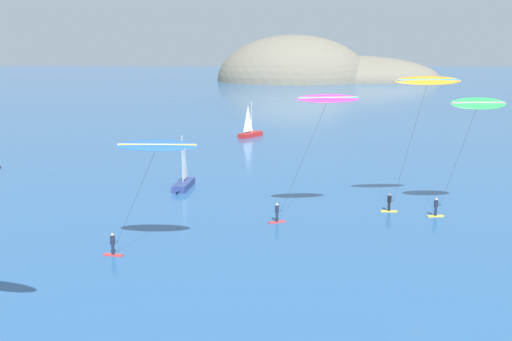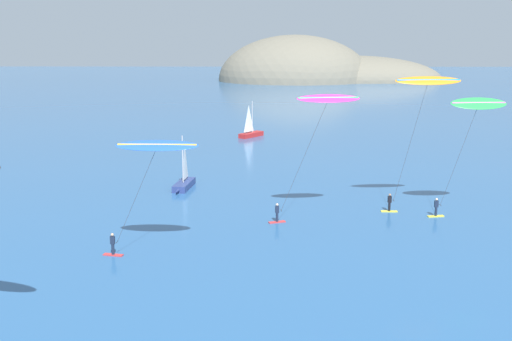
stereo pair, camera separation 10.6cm
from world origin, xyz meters
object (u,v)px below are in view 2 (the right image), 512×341
at_px(sailboat_near, 183,183).
at_px(kitesurfer_green, 475,112).
at_px(sailboat_far, 252,133).
at_px(kitesurfer_magenta, 324,108).
at_px(kitesurfer_orange, 425,92).
at_px(kitesurfer_blue, 154,152).

bearing_deg(sailboat_near, kitesurfer_green, -20.43).
distance_m(sailboat_far, kitesurfer_magenta, 48.56).
height_order(kitesurfer_magenta, kitesurfer_orange, kitesurfer_orange).
height_order(sailboat_near, kitesurfer_magenta, kitesurfer_magenta).
relative_size(sailboat_near, sailboat_far, 1.05).
height_order(sailboat_far, kitesurfer_magenta, kitesurfer_magenta).
distance_m(sailboat_near, kitesurfer_magenta, 20.30).
relative_size(sailboat_far, kitesurfer_blue, 0.66).
bearing_deg(kitesurfer_orange, sailboat_far, 110.35).
relative_size(kitesurfer_magenta, kitesurfer_orange, 0.89).
bearing_deg(sailboat_far, kitesurfer_green, -65.88).
distance_m(kitesurfer_orange, kitesurfer_green, 4.67).
xyz_separation_m(sailboat_far, kitesurfer_orange, (16.23, -43.76, 10.39)).
bearing_deg(sailboat_near, kitesurfer_orange, -20.25).
relative_size(sailboat_near, kitesurfer_orange, 0.48).
bearing_deg(kitesurfer_orange, kitesurfer_blue, -150.55).
distance_m(sailboat_far, kitesurfer_green, 50.48).
bearing_deg(kitesurfer_orange, kitesurfer_green, -21.46).
xyz_separation_m(sailboat_far, kitesurfer_green, (20.31, -45.37, 8.79)).
bearing_deg(sailboat_far, kitesurfer_magenta, -81.57).
xyz_separation_m(kitesurfer_blue, kitesurfer_orange, (22.17, 12.52, 3.22)).
xyz_separation_m(sailboat_near, kitesurfer_orange, (22.87, -8.44, 10.39)).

